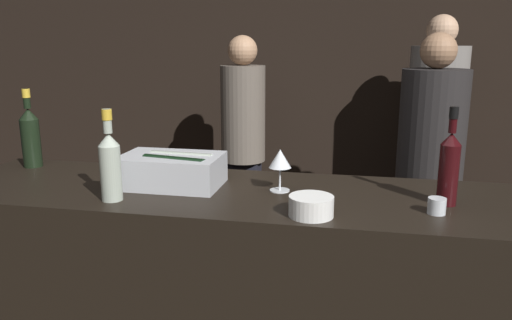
{
  "coord_description": "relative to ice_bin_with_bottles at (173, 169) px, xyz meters",
  "views": [
    {
      "loc": [
        0.38,
        -1.48,
        1.59
      ],
      "look_at": [
        0.0,
        0.36,
        1.14
      ],
      "focal_mm": 35.0,
      "sensor_mm": 36.0,
      "label": 1
    }
  ],
  "objects": [
    {
      "name": "red_wine_bottle_black_foil",
      "position": [
        1.04,
        -0.03,
        0.08
      ],
      "size": [
        0.07,
        0.07,
        0.35
      ],
      "color": "black",
      "rests_on": "bar_counter"
    },
    {
      "name": "person_blond_tee",
      "position": [
        1.16,
        1.27,
        -0.18
      ],
      "size": [
        0.39,
        0.39,
        1.65
      ],
      "rotation": [
        0.0,
        0.0,
        2.67
      ],
      "color": "black",
      "rests_on": "ground_plane"
    },
    {
      "name": "rose_wine_bottle",
      "position": [
        -0.15,
        -0.22,
        0.07
      ],
      "size": [
        0.08,
        0.08,
        0.34
      ],
      "color": "#9EA899",
      "rests_on": "bar_counter"
    },
    {
      "name": "person_grey_polo",
      "position": [
        -0.09,
        1.67,
        -0.17
      ],
      "size": [
        0.32,
        0.32,
        1.64
      ],
      "rotation": [
        0.0,
        0.0,
        0.13
      ],
      "color": "black",
      "rests_on": "ground_plane"
    },
    {
      "name": "candle_votive",
      "position": [
        0.99,
        -0.15,
        -0.04
      ],
      "size": [
        0.06,
        0.06,
        0.06
      ],
      "color": "silver",
      "rests_on": "bar_counter"
    },
    {
      "name": "bowl_white",
      "position": [
        0.58,
        -0.25,
        -0.03
      ],
      "size": [
        0.15,
        0.15,
        0.07
      ],
      "color": "white",
      "rests_on": "bar_counter"
    },
    {
      "name": "bar_counter",
      "position": [
        0.34,
        -0.02,
        -0.58
      ],
      "size": [
        2.55,
        0.66,
        1.02
      ],
      "color": "black",
      "rests_on": "ground_plane"
    },
    {
      "name": "person_in_hoodie",
      "position": [
        1.26,
        1.86,
        -0.1
      ],
      "size": [
        0.4,
        0.4,
        1.78
      ],
      "rotation": [
        0.0,
        0.0,
        2.95
      ],
      "color": "black",
      "rests_on": "ground_plane"
    },
    {
      "name": "ice_bin_with_bottles",
      "position": [
        0.0,
        0.0,
        0.0
      ],
      "size": [
        0.4,
        0.26,
        0.13
      ],
      "color": "#B7BABF",
      "rests_on": "bar_counter"
    },
    {
      "name": "wall_back_chalkboard",
      "position": [
        0.34,
        2.35,
        0.31
      ],
      "size": [
        6.4,
        0.06,
        2.8
      ],
      "color": "black",
      "rests_on": "ground_plane"
    },
    {
      "name": "champagne_bottle",
      "position": [
        -0.76,
        0.17,
        0.08
      ],
      "size": [
        0.08,
        0.08,
        0.36
      ],
      "color": "black",
      "rests_on": "bar_counter"
    },
    {
      "name": "wine_glass",
      "position": [
        0.43,
        0.01,
        0.05
      ],
      "size": [
        0.09,
        0.09,
        0.17
      ],
      "color": "silver",
      "rests_on": "bar_counter"
    }
  ]
}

